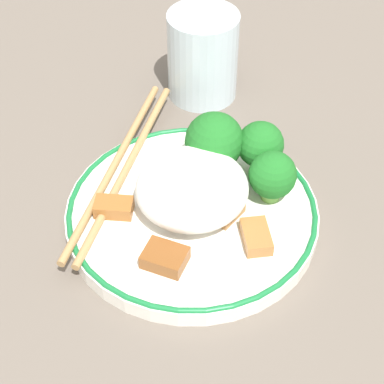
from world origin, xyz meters
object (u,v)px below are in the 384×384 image
at_px(drinking_glass, 203,56).
at_px(broccoli_back_center, 260,145).
at_px(plate, 192,213).
at_px(broccoli_back_right, 214,142).
at_px(chopsticks, 121,166).
at_px(broccoli_back_left, 273,176).

bearing_deg(drinking_glass, broccoli_back_center, -177.75).
bearing_deg(drinking_glass, plate, 159.73).
bearing_deg(plate, broccoli_back_right, -38.91).
xyz_separation_m(broccoli_back_center, chopsticks, (0.04, 0.12, -0.03)).
distance_m(broccoli_back_left, chopsticks, 0.14).
relative_size(broccoli_back_center, drinking_glass, 0.57).
height_order(plate, broccoli_back_right, broccoli_back_right).
bearing_deg(broccoli_back_left, drinking_glass, 1.33).
bearing_deg(broccoli_back_center, chopsticks, 71.25).
bearing_deg(broccoli_back_center, plate, 110.93).
height_order(broccoli_back_left, broccoli_back_right, broccoli_back_right).
height_order(broccoli_back_left, chopsticks, broccoli_back_left).
relative_size(plate, drinking_glass, 2.35).
bearing_deg(broccoli_back_right, broccoli_back_left, -141.83).
bearing_deg(drinking_glass, chopsticks, 134.10).
distance_m(plate, broccoli_back_center, 0.08).
relative_size(plate, chopsticks, 1.02).
bearing_deg(drinking_glass, broccoli_back_left, -178.67).
height_order(broccoli_back_center, drinking_glass, drinking_glass).
relative_size(broccoli_back_left, broccoli_back_center, 0.89).
xyz_separation_m(plate, drinking_glass, (0.17, -0.06, 0.04)).
distance_m(broccoli_back_right, drinking_glass, 0.14).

